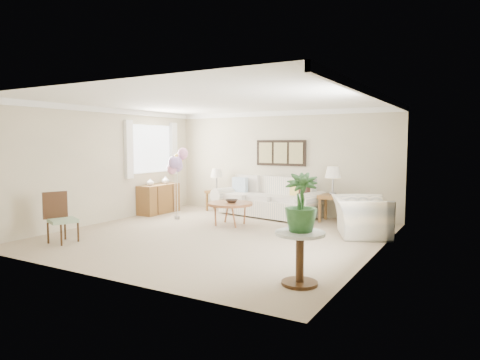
{
  "coord_description": "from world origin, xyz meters",
  "views": [
    {
      "loc": [
        4.48,
        -6.93,
        1.81
      ],
      "look_at": [
        0.17,
        0.6,
        1.05
      ],
      "focal_mm": 32.0,
      "sensor_mm": 36.0,
      "label": 1
    }
  ],
  "objects_px": {
    "balloon_cluster": "(177,162)",
    "armchair": "(361,217)",
    "sofa": "(268,201)",
    "accent_chair": "(60,216)",
    "coffee_table": "(230,204)"
  },
  "relations": [
    {
      "from": "balloon_cluster",
      "to": "armchair",
      "type": "bearing_deg",
      "value": 4.3
    },
    {
      "from": "sofa",
      "to": "balloon_cluster",
      "type": "bearing_deg",
      "value": -138.53
    },
    {
      "from": "armchair",
      "to": "accent_chair",
      "type": "xyz_separation_m",
      "value": [
        -4.61,
        -3.25,
        0.1
      ]
    },
    {
      "from": "coffee_table",
      "to": "armchair",
      "type": "xyz_separation_m",
      "value": [
        2.76,
        0.34,
        -0.08
      ]
    },
    {
      "from": "sofa",
      "to": "balloon_cluster",
      "type": "relative_size",
      "value": 1.65
    },
    {
      "from": "armchair",
      "to": "accent_chair",
      "type": "bearing_deg",
      "value": 101.47
    },
    {
      "from": "sofa",
      "to": "accent_chair",
      "type": "height_order",
      "value": "sofa"
    },
    {
      "from": "accent_chair",
      "to": "balloon_cluster",
      "type": "height_order",
      "value": "balloon_cluster"
    },
    {
      "from": "sofa",
      "to": "coffee_table",
      "type": "distance_m",
      "value": 1.52
    },
    {
      "from": "sofa",
      "to": "accent_chair",
      "type": "distance_m",
      "value": 4.87
    },
    {
      "from": "sofa",
      "to": "accent_chair",
      "type": "bearing_deg",
      "value": -114.89
    },
    {
      "from": "coffee_table",
      "to": "armchair",
      "type": "distance_m",
      "value": 2.78
    },
    {
      "from": "accent_chair",
      "to": "coffee_table",
      "type": "bearing_deg",
      "value": 57.56
    },
    {
      "from": "coffee_table",
      "to": "armchair",
      "type": "height_order",
      "value": "armchair"
    },
    {
      "from": "accent_chair",
      "to": "balloon_cluster",
      "type": "xyz_separation_m",
      "value": [
        0.37,
        2.93,
        0.87
      ]
    }
  ]
}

